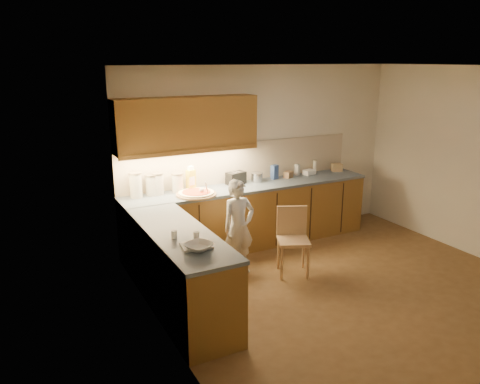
{
  "coord_description": "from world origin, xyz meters",
  "views": [
    {
      "loc": [
        -3.51,
        -4.02,
        2.68
      ],
      "look_at": [
        -0.8,
        1.2,
        1.0
      ],
      "focal_mm": 35.0,
      "sensor_mm": 36.0,
      "label": 1
    }
  ],
  "objects_px": {
    "oil_jug": "(191,179)",
    "toaster": "(236,178)",
    "pizza_on_board": "(196,193)",
    "child": "(239,227)",
    "wooden_chair": "(293,236)"
  },
  "relations": [
    {
      "from": "wooden_chair",
      "to": "toaster",
      "type": "xyz_separation_m",
      "value": [
        -0.19,
        1.22,
        0.51
      ]
    },
    {
      "from": "toaster",
      "to": "wooden_chair",
      "type": "bearing_deg",
      "value": -93.76
    },
    {
      "from": "pizza_on_board",
      "to": "child",
      "type": "height_order",
      "value": "child"
    },
    {
      "from": "child",
      "to": "wooden_chair",
      "type": "height_order",
      "value": "child"
    },
    {
      "from": "child",
      "to": "wooden_chair",
      "type": "distance_m",
      "value": 0.7
    },
    {
      "from": "oil_jug",
      "to": "toaster",
      "type": "relative_size",
      "value": 1.13
    },
    {
      "from": "pizza_on_board",
      "to": "toaster",
      "type": "height_order",
      "value": "pizza_on_board"
    },
    {
      "from": "wooden_chair",
      "to": "oil_jug",
      "type": "height_order",
      "value": "oil_jug"
    },
    {
      "from": "oil_jug",
      "to": "pizza_on_board",
      "type": "bearing_deg",
      "value": -94.92
    },
    {
      "from": "oil_jug",
      "to": "child",
      "type": "bearing_deg",
      "value": -72.28
    },
    {
      "from": "wooden_chair",
      "to": "pizza_on_board",
      "type": "bearing_deg",
      "value": 159.12
    },
    {
      "from": "toaster",
      "to": "pizza_on_board",
      "type": "bearing_deg",
      "value": -172.27
    },
    {
      "from": "pizza_on_board",
      "to": "toaster",
      "type": "bearing_deg",
      "value": 20.58
    },
    {
      "from": "pizza_on_board",
      "to": "toaster",
      "type": "distance_m",
      "value": 0.79
    },
    {
      "from": "pizza_on_board",
      "to": "toaster",
      "type": "relative_size",
      "value": 1.77
    }
  ]
}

